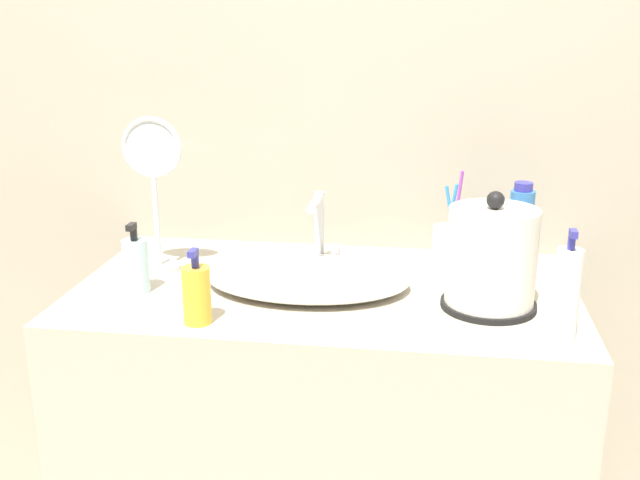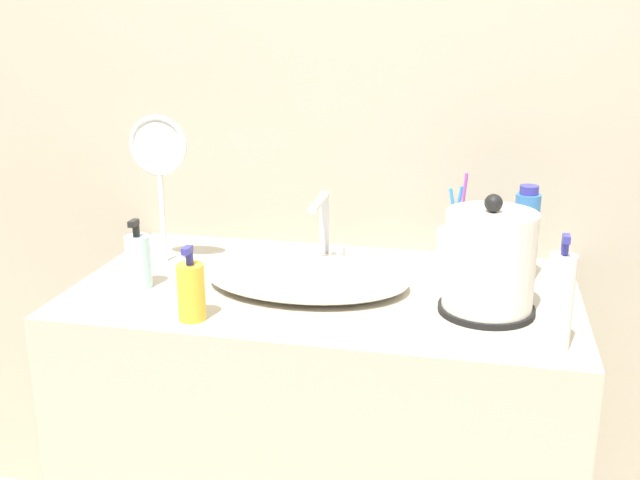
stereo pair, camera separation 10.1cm
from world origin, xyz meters
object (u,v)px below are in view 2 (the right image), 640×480
electric_kettle (489,266)px  toothbrush_cup (454,251)px  lotion_bottle (191,291)px  mouthwash_bottle (138,261)px  shampoo_bottle (559,302)px  faucet (325,225)px  vanity_mirror (160,178)px  hand_cream_bottle (525,235)px

electric_kettle → toothbrush_cup: 0.22m
lotion_bottle → mouthwash_bottle: bearing=141.5°
shampoo_bottle → mouthwash_bottle: 0.82m
electric_kettle → toothbrush_cup: (-0.07, 0.20, -0.04)m
faucet → lotion_bottle: bearing=-115.9°
electric_kettle → lotion_bottle: bearing=-164.0°
shampoo_bottle → lotion_bottle: bearing=-179.0°
toothbrush_cup → mouthwash_bottle: bearing=-160.6°
faucet → mouthwash_bottle: (-0.34, -0.22, -0.03)m
electric_kettle → vanity_mirror: bearing=170.4°
faucet → shampoo_bottle: bearing=-36.3°
toothbrush_cup → vanity_mirror: 0.65m
faucet → mouthwash_bottle: 0.41m
shampoo_bottle → hand_cream_bottle: (-0.04, 0.33, 0.01)m
hand_cream_bottle → vanity_mirror: bearing=-174.4°
lotion_bottle → electric_kettle: bearing=16.0°
toothbrush_cup → hand_cream_bottle: 0.15m
toothbrush_cup → lotion_bottle: (-0.46, -0.35, 0.00)m
electric_kettle → shampoo_bottle: size_ratio=1.13×
hand_cream_bottle → toothbrush_cup: bearing=177.4°
shampoo_bottle → vanity_mirror: 0.86m
electric_kettle → shampoo_bottle: (0.11, -0.14, -0.01)m
electric_kettle → shampoo_bottle: electric_kettle is taller
electric_kettle → lotion_bottle: 0.55m
faucet → lotion_bottle: faucet is taller
faucet → shampoo_bottle: 0.58m
electric_kettle → toothbrush_cup: bearing=109.9°
lotion_bottle → vanity_mirror: (-0.17, 0.27, 0.14)m
lotion_bottle → shampoo_bottle: 0.64m
lotion_bottle → mouthwash_bottle: (-0.17, 0.13, 0.00)m
mouthwash_bottle → hand_cream_bottle: bearing=15.5°
toothbrush_cup → vanity_mirror: vanity_mirror is taller
shampoo_bottle → vanity_mirror: vanity_mirror is taller
lotion_bottle → shampoo_bottle: bearing=1.0°
faucet → toothbrush_cup: size_ratio=0.71×
toothbrush_cup → mouthwash_bottle: (-0.62, -0.22, 0.00)m
mouthwash_bottle → hand_cream_bottle: (0.77, 0.21, 0.04)m
shampoo_bottle → hand_cream_bottle: size_ratio=0.99×
hand_cream_bottle → faucet: bearing=178.5°
toothbrush_cup → lotion_bottle: 0.58m
mouthwash_bottle → hand_cream_bottle: 0.80m
faucet → vanity_mirror: bearing=-165.9°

